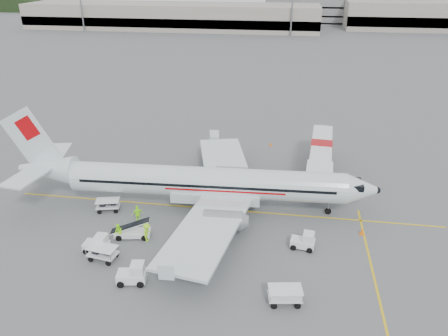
{
  "coord_description": "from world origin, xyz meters",
  "views": [
    {
      "loc": [
        6.3,
        -38.41,
        23.19
      ],
      "look_at": [
        0.0,
        2.0,
        3.8
      ],
      "focal_mm": 35.0,
      "sensor_mm": 36.0,
      "label": 1
    }
  ],
  "objects": [
    {
      "name": "stripe_lead",
      "position": [
        0.0,
        0.0,
        0.01
      ],
      "size": [
        44.0,
        0.2,
        0.01
      ],
      "primitive_type": "cube",
      "color": "yellow",
      "rests_on": "ground"
    },
    {
      "name": "jet_bridge",
      "position": [
        10.28,
        9.57,
        2.13
      ],
      "size": [
        4.26,
        16.43,
        4.26
      ],
      "primitive_type": null,
      "rotation": [
        0.0,
        0.0,
        -0.08
      ],
      "color": "white",
      "rests_on": "ground"
    },
    {
      "name": "belt_loader",
      "position": [
        -7.31,
        -6.15,
        1.17
      ],
      "size": [
        4.55,
        2.34,
        2.35
      ],
      "primitive_type": null,
      "rotation": [
        0.0,
        0.0,
        0.17
      ],
      "color": "white",
      "rests_on": "ground"
    },
    {
      "name": "aircraft",
      "position": [
        -1.5,
        0.19,
        5.05
      ],
      "size": [
        37.98,
        30.46,
        10.1
      ],
      "primitive_type": null,
      "rotation": [
        0.0,
        0.0,
        0.05
      ],
      "color": "white",
      "rests_on": "ground"
    },
    {
      "name": "crew_c",
      "position": [
        -5.77,
        -6.53,
        0.89
      ],
      "size": [
        0.69,
        1.17,
        1.79
      ],
      "primitive_type": "imported",
      "rotation": [
        0.0,
        0.0,
        1.54
      ],
      "color": "#97EB16",
      "rests_on": "ground"
    },
    {
      "name": "tug_aft",
      "position": [
        -9.69,
        -8.78,
        0.84
      ],
      "size": [
        2.2,
        1.3,
        1.68
      ],
      "primitive_type": null,
      "rotation": [
        0.0,
        0.0,
        -0.03
      ],
      "color": "white",
      "rests_on": "ground"
    },
    {
      "name": "cart_empty_a",
      "position": [
        -0.69,
        -8.79,
        0.61
      ],
      "size": [
        2.7,
        2.41,
        1.22
      ],
      "primitive_type": null,
      "rotation": [
        0.0,
        0.0,
        0.57
      ],
      "color": "white",
      "rests_on": "ground"
    },
    {
      "name": "crew_d",
      "position": [
        -7.65,
        -3.63,
        0.92
      ],
      "size": [
        1.15,
        0.91,
        1.83
      ],
      "primitive_type": "imported",
      "rotation": [
        0.0,
        0.0,
        3.64
      ],
      "color": "#97EB16",
      "rests_on": "ground"
    },
    {
      "name": "tug_fore",
      "position": [
        8.25,
        -5.48,
        0.81
      ],
      "size": [
        2.25,
        1.49,
        1.62
      ],
      "primitive_type": null,
      "rotation": [
        0.0,
        0.0,
        -0.14
      ],
      "color": "white",
      "rests_on": "ground"
    },
    {
      "name": "ground",
      "position": [
        0.0,
        0.0,
        0.0
      ],
      "size": [
        360.0,
        360.0,
        0.0
      ],
      "primitive_type": "plane",
      "color": "#56595B"
    },
    {
      "name": "crew_b",
      "position": [
        -8.38,
        -6.84,
        0.84
      ],
      "size": [
        1.02,
        1.02,
        1.67
      ],
      "primitive_type": "imported",
      "rotation": [
        0.0,
        0.0,
        -0.79
      ],
      "color": "#97EB16",
      "rests_on": "ground"
    },
    {
      "name": "cone_nose",
      "position": [
        13.79,
        -2.46,
        0.34
      ],
      "size": [
        0.41,
        0.41,
        0.68
      ],
      "primitive_type": "cone",
      "color": "#FF6808",
      "rests_on": "ground"
    },
    {
      "name": "treeline",
      "position": [
        0.0,
        175.0,
        3.0
      ],
      "size": [
        300.0,
        3.0,
        6.0
      ],
      "primitive_type": null,
      "color": "black",
      "rests_on": "ground"
    },
    {
      "name": "stripe_cross",
      "position": [
        14.0,
        -8.0,
        0.01
      ],
      "size": [
        0.2,
        20.0,
        0.01
      ],
      "primitive_type": "cube",
      "color": "yellow",
      "rests_on": "ground"
    },
    {
      "name": "cart_loaded_b",
      "position": [
        -8.65,
        -9.82,
        0.64
      ],
      "size": [
        2.66,
        1.83,
        1.29
      ],
      "primitive_type": null,
      "rotation": [
        0.0,
        0.0,
        -0.16
      ],
      "color": "white",
      "rests_on": "ground"
    },
    {
      "name": "parking_garage",
      "position": [
        25.0,
        160.0,
        7.0
      ],
      "size": [
        62.0,
        24.0,
        14.0
      ],
      "primitive_type": null,
      "color": "slate",
      "rests_on": "ground"
    },
    {
      "name": "crew_a",
      "position": [
        -1.77,
        -1.5,
        0.81
      ],
      "size": [
        0.7,
        0.68,
        1.62
      ],
      "primitive_type": "imported",
      "rotation": [
        0.0,
        0.0,
        0.69
      ],
      "color": "#97EB16",
      "rests_on": "ground"
    },
    {
      "name": "mast_center",
      "position": [
        5.0,
        118.0,
        11.0
      ],
      "size": [
        3.2,
        1.2,
        22.0
      ],
      "primitive_type": null,
      "color": "slate",
      "rests_on": "ground"
    },
    {
      "name": "cart_loaded_a",
      "position": [
        -11.4,
        -2.0,
        0.62
      ],
      "size": [
        2.63,
        1.92,
        1.23
      ],
      "primitive_type": null,
      "rotation": [
        0.0,
        0.0,
        0.24
      ],
      "color": "white",
      "rests_on": "ground"
    },
    {
      "name": "cart_empty_b",
      "position": [
        6.9,
        -12.71,
        0.65
      ],
      "size": [
        2.72,
        1.87,
        1.31
      ],
      "primitive_type": null,
      "rotation": [
        0.0,
        0.0,
        0.16
      ],
      "color": "white",
      "rests_on": "ground"
    },
    {
      "name": "tug_mid",
      "position": [
        -5.21,
        -12.27,
        0.88
      ],
      "size": [
        2.47,
        1.65,
        1.77
      ],
      "primitive_type": null,
      "rotation": [
        0.0,
        0.0,
        0.16
      ],
      "color": "white",
      "rests_on": "ground"
    },
    {
      "name": "terminal_west",
      "position": [
        -40.0,
        130.0,
        4.5
      ],
      "size": [
        110.0,
        22.0,
        9.0
      ],
      "primitive_type": null,
      "color": "gray",
      "rests_on": "ground"
    },
    {
      "name": "cone_port",
      "position": [
        4.05,
        18.05,
        0.28
      ],
      "size": [
        0.35,
        0.35,
        0.57
      ],
      "primitive_type": "cone",
      "color": "#FF6808",
      "rests_on": "ground"
    }
  ]
}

